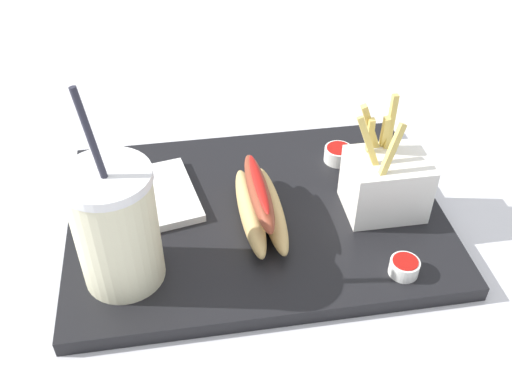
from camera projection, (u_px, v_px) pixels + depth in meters
ground_plane at (256, 228)px, 0.75m from camera, size 2.40×2.40×0.02m
food_tray at (256, 216)px, 0.74m from camera, size 0.46×0.33×0.02m
soda_cup at (116, 227)px, 0.60m from camera, size 0.09×0.09×0.24m
fries_basket at (385, 183)px, 0.71m from camera, size 0.09×0.08×0.15m
hot_dog_1 at (261, 206)px, 0.70m from camera, size 0.06×0.16×0.06m
ketchup_cup_1 at (338, 153)px, 0.80m from camera, size 0.04×0.04×0.02m
ketchup_cup_2 at (404, 266)px, 0.64m from camera, size 0.03×0.03×0.02m
napkin_stack at (146, 198)px, 0.74m from camera, size 0.14×0.15×0.01m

